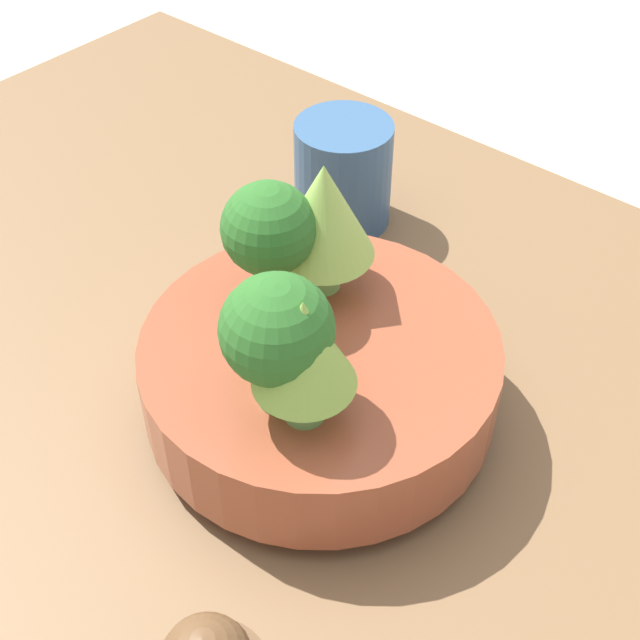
{
  "coord_description": "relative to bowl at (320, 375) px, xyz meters",
  "views": [
    {
      "loc": [
        0.29,
        -0.29,
        0.51
      ],
      "look_at": [
        0.03,
        0.02,
        0.13
      ],
      "focal_mm": 50.0,
      "sensor_mm": 36.0,
      "label": 1
    }
  ],
  "objects": [
    {
      "name": "broccoli_floret_left",
      "position": [
        -0.05,
        0.01,
        0.08
      ],
      "size": [
        0.06,
        0.06,
        0.09
      ],
      "color": "#7AB256",
      "rests_on": "bowl"
    },
    {
      "name": "cup",
      "position": [
        -0.13,
        0.18,
        0.01
      ],
      "size": [
        0.08,
        0.08,
        0.09
      ],
      "color": "#33567F",
      "rests_on": "table"
    },
    {
      "name": "table",
      "position": [
        -0.03,
        -0.02,
        -0.06
      ],
      "size": [
        1.06,
        0.76,
        0.04
      ],
      "color": "brown",
      "rests_on": "ground_plane"
    },
    {
      "name": "broccoli_floret_front",
      "position": [
        0.01,
        -0.05,
        0.08
      ],
      "size": [
        0.07,
        0.07,
        0.09
      ],
      "color": "#7AB256",
      "rests_on": "bowl"
    },
    {
      "name": "bowl",
      "position": [
        0.0,
        0.0,
        0.0
      ],
      "size": [
        0.23,
        0.23,
        0.07
      ],
      "color": "brown",
      "rests_on": "table"
    },
    {
      "name": "romanesco_piece_near",
      "position": [
        0.03,
        -0.05,
        0.08
      ],
      "size": [
        0.06,
        0.06,
        0.09
      ],
      "color": "#609347",
      "rests_on": "bowl"
    },
    {
      "name": "romanesco_piece_far",
      "position": [
        -0.04,
        0.04,
        0.09
      ],
      "size": [
        0.07,
        0.07,
        0.1
      ],
      "color": "#7AB256",
      "rests_on": "bowl"
    },
    {
      "name": "ground_plane",
      "position": [
        -0.03,
        -0.02,
        -0.08
      ],
      "size": [
        6.0,
        6.0,
        0.0
      ],
      "primitive_type": "plane",
      "color": "beige"
    }
  ]
}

